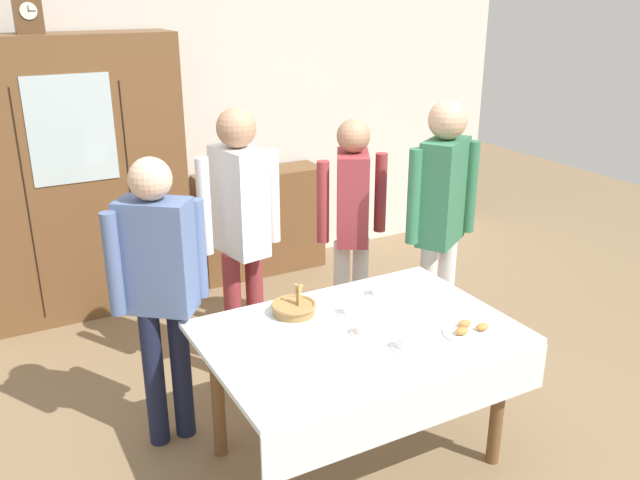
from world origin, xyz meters
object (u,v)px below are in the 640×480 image
tea_cup_front_edge (379,291)px  spoon_near_right (366,357)px  mantel_clock (28,15)px  bookshelf_low (260,222)px  person_beside_shelf (352,215)px  dining_table (361,352)px  pastry_plate (471,331)px  book_stack (259,167)px  bread_basket (294,308)px  person_behind_table_right (159,278)px  tea_cup_mid_right (350,309)px  spoon_far_right (411,298)px  spoon_front_edge (328,338)px  person_behind_table_left (240,220)px  person_near_right_end (442,210)px  tea_cup_center (363,329)px  wall_cabinet (73,180)px  tea_cup_near_left (405,343)px

tea_cup_front_edge → spoon_near_right: (-0.43, -0.54, -0.02)m
mantel_clock → bookshelf_low: mantel_clock is taller
mantel_clock → person_beside_shelf: size_ratio=0.15×
dining_table → tea_cup_front_edge: bearing=46.1°
dining_table → pastry_plate: pastry_plate is taller
book_stack → bread_basket: bearing=-109.5°
bookshelf_low → dining_table: bearing=-103.0°
mantel_clock → person_behind_table_right: size_ratio=0.15×
dining_table → tea_cup_front_edge: tea_cup_front_edge is taller
spoon_near_right → tea_cup_mid_right: bearing=68.3°
tea_cup_mid_right → spoon_far_right: tea_cup_mid_right is taller
spoon_far_right → person_beside_shelf: person_beside_shelf is taller
spoon_front_edge → dining_table: bearing=-10.5°
pastry_plate → tea_cup_mid_right: bearing=131.7°
book_stack → person_behind_table_left: bearing=-117.3°
person_near_right_end → person_beside_shelf: person_near_right_end is taller
book_stack → person_beside_shelf: (-0.01, -1.55, 0.03)m
bread_basket → spoon_far_right: bread_basket is taller
book_stack → bookshelf_low: bearing=0.0°
tea_cup_center → pastry_plate: (0.47, -0.25, -0.02)m
bookshelf_low → bread_basket: bread_basket is taller
tea_cup_mid_right → spoon_far_right: 0.39m
bookshelf_low → pastry_plate: bearing=-92.8°
tea_cup_center → spoon_near_right: (-0.11, -0.20, -0.02)m
mantel_clock → wall_cabinet: bearing=0.3°
bread_basket → person_beside_shelf: person_beside_shelf is taller
bookshelf_low → person_behind_table_right: size_ratio=0.69×
bookshelf_low → tea_cup_front_edge: size_ratio=8.55×
mantel_clock → tea_cup_front_edge: mantel_clock is taller
tea_cup_center → bread_basket: bread_basket is taller
mantel_clock → tea_cup_mid_right: 2.98m
dining_table → person_near_right_end: person_near_right_end is taller
tea_cup_mid_right → tea_cup_front_edge: bearing=25.8°
tea_cup_front_edge → person_behind_table_right: size_ratio=0.08×
book_stack → bread_basket: 2.43m
dining_table → spoon_near_right: spoon_near_right is taller
mantel_clock → person_behind_table_left: mantel_clock is taller
wall_cabinet → dining_table: bearing=-70.8°
bookshelf_low → book_stack: (-0.00, 0.00, 0.49)m
tea_cup_center → spoon_far_right: tea_cup_center is taller
dining_table → person_near_right_end: 1.23m
mantel_clock → bread_basket: bearing=-69.3°
tea_cup_mid_right → person_behind_table_left: bearing=105.3°
wall_cabinet → spoon_front_edge: size_ratio=17.53×
tea_cup_near_left → bread_basket: bearing=117.4°
wall_cabinet → person_behind_table_right: size_ratio=1.29×
mantel_clock → tea_cup_center: size_ratio=1.85×
spoon_front_edge → person_behind_table_left: size_ratio=0.07×
tea_cup_center → person_behind_table_left: size_ratio=0.07×
spoon_front_edge → person_beside_shelf: 1.33m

